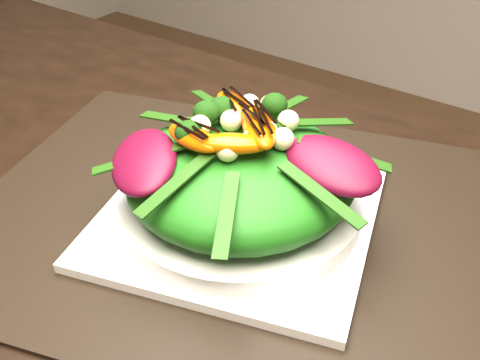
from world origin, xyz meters
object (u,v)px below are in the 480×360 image
Objects in this scene: placemat at (240,218)px; orange_segment at (235,117)px; lettuce_mound at (240,174)px; salad_bowl at (240,201)px; plate_base at (240,212)px.

orange_segment is at bearing 133.58° from placemat.
lettuce_mound is (0.00, 0.00, 0.05)m from placemat.
orange_segment reaches higher than lettuce_mound.
salad_bowl is at bearing -46.42° from orange_segment.
placemat is 0.02m from salad_bowl.
lettuce_mound is at bearing -46.42° from orange_segment.
placemat is 0.01m from plate_base.
lettuce_mound reaches higher than plate_base.
orange_segment is at bearing 133.58° from salad_bowl.
salad_bowl is 0.03m from lettuce_mound.
orange_segment is at bearing 133.58° from plate_base.
orange_segment reaches higher than placemat.
salad_bowl is (0.00, -0.00, 0.02)m from placemat.
lettuce_mound reaches higher than salad_bowl.
orange_segment reaches higher than plate_base.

